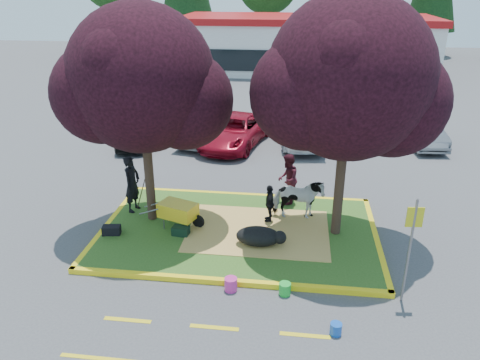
# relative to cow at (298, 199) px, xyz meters

# --- Properties ---
(ground) EXTENTS (90.00, 90.00, 0.00)m
(ground) POSITION_rel_cow_xyz_m (-1.74, -0.94, -0.82)
(ground) COLOR #424244
(ground) RESTS_ON ground
(median_island) EXTENTS (8.00, 5.00, 0.15)m
(median_island) POSITION_rel_cow_xyz_m (-1.74, -0.94, -0.75)
(median_island) COLOR #2F571B
(median_island) RESTS_ON ground
(curb_near) EXTENTS (8.30, 0.16, 0.15)m
(curb_near) POSITION_rel_cow_xyz_m (-1.74, -3.52, -0.75)
(curb_near) COLOR yellow
(curb_near) RESTS_ON ground
(curb_far) EXTENTS (8.30, 0.16, 0.15)m
(curb_far) POSITION_rel_cow_xyz_m (-1.74, 1.64, -0.75)
(curb_far) COLOR yellow
(curb_far) RESTS_ON ground
(curb_left) EXTENTS (0.16, 5.30, 0.15)m
(curb_left) POSITION_rel_cow_xyz_m (-5.82, -0.94, -0.75)
(curb_left) COLOR yellow
(curb_left) RESTS_ON ground
(curb_right) EXTENTS (0.16, 5.30, 0.15)m
(curb_right) POSITION_rel_cow_xyz_m (2.34, -0.94, -0.75)
(curb_right) COLOR yellow
(curb_right) RESTS_ON ground
(straw_bedding) EXTENTS (4.20, 3.00, 0.01)m
(straw_bedding) POSITION_rel_cow_xyz_m (-1.14, -0.94, -0.67)
(straw_bedding) COLOR #E0B35C
(straw_bedding) RESTS_ON median_island
(tree_purple_left) EXTENTS (5.06, 4.20, 6.51)m
(tree_purple_left) POSITION_rel_cow_xyz_m (-4.52, -0.56, 3.54)
(tree_purple_left) COLOR black
(tree_purple_left) RESTS_ON median_island
(tree_purple_right) EXTENTS (5.30, 4.40, 6.82)m
(tree_purple_right) POSITION_rel_cow_xyz_m (1.18, -0.76, 3.74)
(tree_purple_right) COLOR black
(tree_purple_right) RESTS_ON median_island
(fire_lane_stripe_a) EXTENTS (1.10, 0.12, 0.01)m
(fire_lane_stripe_a) POSITION_rel_cow_xyz_m (-3.74, -5.14, -0.82)
(fire_lane_stripe_a) COLOR yellow
(fire_lane_stripe_a) RESTS_ON ground
(fire_lane_stripe_b) EXTENTS (1.10, 0.12, 0.01)m
(fire_lane_stripe_b) POSITION_rel_cow_xyz_m (-1.74, -5.14, -0.82)
(fire_lane_stripe_b) COLOR yellow
(fire_lane_stripe_b) RESTS_ON ground
(fire_lane_stripe_c) EXTENTS (1.10, 0.12, 0.01)m
(fire_lane_stripe_c) POSITION_rel_cow_xyz_m (0.26, -5.14, -0.82)
(fire_lane_stripe_c) COLOR yellow
(fire_lane_stripe_c) RESTS_ON ground
(retail_building) EXTENTS (20.40, 8.40, 4.40)m
(retail_building) POSITION_rel_cow_xyz_m (0.26, 27.05, 1.43)
(retail_building) COLOR silver
(retail_building) RESTS_ON ground
(cow) EXTENTS (1.62, 0.80, 1.34)m
(cow) POSITION_rel_cow_xyz_m (0.00, 0.00, 0.00)
(cow) COLOR white
(cow) RESTS_ON median_island
(calf) EXTENTS (1.39, 0.97, 0.55)m
(calf) POSITION_rel_cow_xyz_m (-1.07, -1.74, -0.40)
(calf) COLOR black
(calf) RESTS_ON median_island
(handler) EXTENTS (0.58, 0.76, 1.86)m
(handler) POSITION_rel_cow_xyz_m (-5.29, -0.06, 0.26)
(handler) COLOR black
(handler) RESTS_ON median_island
(visitor_a) EXTENTS (0.72, 0.89, 1.72)m
(visitor_a) POSITION_rel_cow_xyz_m (-0.35, 1.10, 0.19)
(visitor_a) COLOR #3F121C
(visitor_a) RESTS_ON median_island
(visitor_b) EXTENTS (0.33, 0.72, 1.21)m
(visitor_b) POSITION_rel_cow_xyz_m (-0.85, -0.25, -0.07)
(visitor_b) COLOR black
(visitor_b) RESTS_ON median_island
(wheelbarrow) EXTENTS (2.00, 1.01, 0.76)m
(wheelbarrow) POSITION_rel_cow_xyz_m (-3.57, -0.94, -0.15)
(wheelbarrow) COLOR black
(wheelbarrow) RESTS_ON median_island
(gear_bag_dark) EXTENTS (0.56, 0.36, 0.26)m
(gear_bag_dark) POSITION_rel_cow_xyz_m (-5.44, -1.68, -0.54)
(gear_bag_dark) COLOR black
(gear_bag_dark) RESTS_ON median_island
(gear_bag_green) EXTENTS (0.53, 0.37, 0.26)m
(gear_bag_green) POSITION_rel_cow_xyz_m (-3.39, -1.46, -0.54)
(gear_bag_green) COLOR black
(gear_bag_green) RESTS_ON median_island
(sign_post) EXTENTS (0.38, 0.06, 2.70)m
(sign_post) POSITION_rel_cow_xyz_m (2.56, -3.64, 0.86)
(sign_post) COLOR slate
(sign_post) RESTS_ON ground
(bucket_green) EXTENTS (0.31, 0.31, 0.31)m
(bucket_green) POSITION_rel_cow_xyz_m (-0.23, -3.74, -0.67)
(bucket_green) COLOR green
(bucket_green) RESTS_ON ground
(bucket_pink) EXTENTS (0.35, 0.35, 0.34)m
(bucket_pink) POSITION_rel_cow_xyz_m (-1.57, -3.74, -0.65)
(bucket_pink) COLOR #D02E8E
(bucket_pink) RESTS_ON ground
(bucket_blue) EXTENTS (0.30, 0.30, 0.28)m
(bucket_blue) POSITION_rel_cow_xyz_m (0.92, -5.00, -0.68)
(bucket_blue) COLOR #164FB6
(bucket_blue) RESTS_ON ground
(car_black) EXTENTS (2.38, 4.18, 1.34)m
(car_black) POSITION_rel_cow_xyz_m (-7.58, 6.86, -0.15)
(car_black) COLOR black
(car_black) RESTS_ON ground
(car_silver) EXTENTS (2.11, 3.99, 1.25)m
(car_silver) POSITION_rel_cow_xyz_m (-4.53, 7.49, -0.20)
(car_silver) COLOR gray
(car_silver) RESTS_ON ground
(car_red) EXTENTS (3.33, 5.38, 1.39)m
(car_red) POSITION_rel_cow_xyz_m (-2.97, 7.26, -0.13)
(car_red) COLOR maroon
(car_red) RESTS_ON ground
(car_white) EXTENTS (2.58, 5.06, 1.41)m
(car_white) POSITION_rel_cow_xyz_m (0.05, 7.97, -0.12)
(car_white) COLOR white
(car_white) RESTS_ON ground
(car_grey) EXTENTS (1.71, 4.05, 1.30)m
(car_grey) POSITION_rel_cow_xyz_m (5.66, 8.49, -0.17)
(car_grey) COLOR slate
(car_grey) RESTS_ON ground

